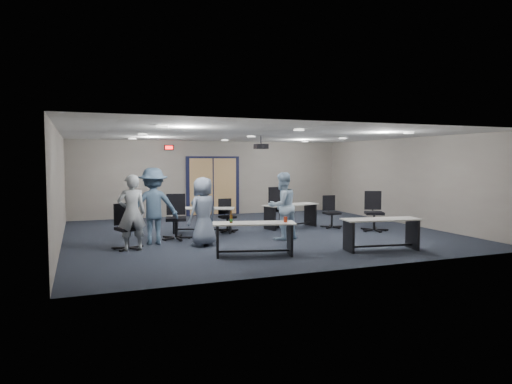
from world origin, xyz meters
name	(u,v)px	position (x,y,z in m)	size (l,w,h in m)	color
floor	(258,233)	(0.00, 0.00, 0.00)	(10.00, 10.00, 0.00)	black
back_wall	(213,178)	(0.00, 4.50, 1.35)	(10.00, 0.04, 2.70)	gray
front_wall	(348,196)	(0.00, -4.50, 1.35)	(10.00, 0.04, 2.70)	gray
left_wall	(59,188)	(-5.00, 0.00, 1.35)	(0.04, 9.00, 2.70)	gray
right_wall	(406,181)	(5.00, 0.00, 1.35)	(0.04, 9.00, 2.70)	gray
ceiling	(258,135)	(0.00, 0.00, 2.70)	(10.00, 9.00, 0.04)	white
double_door	(213,186)	(0.00, 4.46, 1.05)	(2.00, 0.07, 2.20)	black
exit_sign	(169,148)	(-1.60, 4.44, 2.45)	(0.32, 0.07, 0.18)	black
ceiling_projector	(261,146)	(0.30, 0.50, 2.40)	(0.35, 0.32, 0.37)	black
ceiling_can_lights	(254,136)	(0.00, 0.25, 2.67)	(6.24, 5.74, 0.02)	white
table_front_left	(254,233)	(-1.16, -2.75, 0.49)	(1.82, 1.01, 0.96)	silver
table_front_right	(381,229)	(1.70, -3.23, 0.48)	(1.81, 0.85, 0.71)	silver
table_back_left	(203,216)	(-1.39, 0.59, 0.48)	(1.80, 1.19, 0.70)	silver
table_back_right	(291,212)	(1.28, 0.57, 0.48)	(1.82, 0.95, 0.70)	silver
chair_back_a	(176,217)	(-2.30, -0.21, 0.57)	(0.72, 0.72, 1.15)	black
chair_back_b	(227,215)	(-0.72, 0.49, 0.46)	(0.58, 0.58, 0.92)	black
chair_back_c	(280,208)	(0.98, 0.64, 0.60)	(0.76, 0.76, 1.21)	black
chair_back_d	(332,212)	(2.41, 0.09, 0.48)	(0.60, 0.60, 0.96)	black
chair_loose_left	(128,227)	(-3.58, -1.12, 0.52)	(0.65, 0.65, 1.03)	black
chair_loose_right	(374,211)	(3.18, -0.91, 0.56)	(0.71, 0.71, 1.13)	black
person_gray	(132,213)	(-3.50, -1.26, 0.85)	(0.62, 0.41, 1.69)	#949CA2
person_plaid	(203,212)	(-1.88, -1.31, 0.81)	(0.79, 0.51, 1.62)	slate
person_lightblue	(282,206)	(0.21, -1.16, 0.85)	(0.83, 0.64, 1.70)	#B2D0EC
person_back	(153,206)	(-2.93, -0.65, 0.92)	(1.18, 0.68, 1.83)	#415A76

